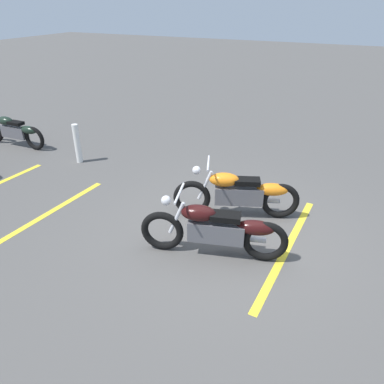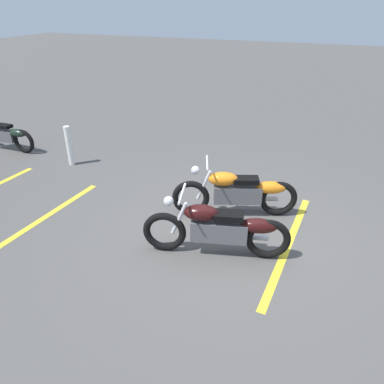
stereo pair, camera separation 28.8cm
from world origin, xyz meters
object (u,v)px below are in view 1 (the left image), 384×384
at_px(motorcycle_row_far_left, 15,131).
at_px(bollard_post, 77,144).
at_px(motorcycle_bright_foreground, 239,193).
at_px(motorcycle_dark_foreground, 217,229).

relative_size(motorcycle_row_far_left, bollard_post, 2.19).
bearing_deg(motorcycle_bright_foreground, motorcycle_row_far_left, -28.55).
height_order(motorcycle_bright_foreground, motorcycle_row_far_left, motorcycle_bright_foreground).
bearing_deg(motorcycle_row_far_left, motorcycle_dark_foreground, 160.94).
bearing_deg(bollard_post, motorcycle_dark_foreground, 155.63).
xyz_separation_m(motorcycle_dark_foreground, motorcycle_row_far_left, (6.52, -2.09, -0.04)).
relative_size(motorcycle_dark_foreground, motorcycle_row_far_left, 1.07).
bearing_deg(motorcycle_dark_foreground, motorcycle_bright_foreground, -102.08).
distance_m(motorcycle_row_far_left, bollard_post, 2.22).
height_order(motorcycle_dark_foreground, motorcycle_row_far_left, motorcycle_dark_foreground).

